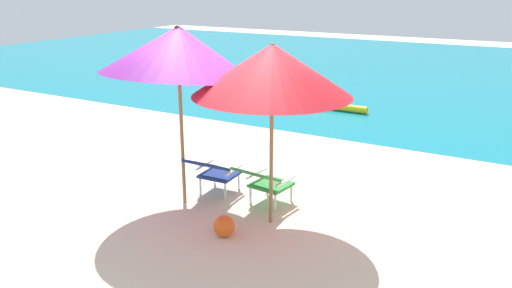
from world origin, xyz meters
name	(u,v)px	position (x,y,z in m)	size (l,w,h in m)	color
ground_plane	(339,132)	(0.00, 4.00, 0.00)	(40.00, 40.00, 0.00)	beige
ocean_band	(426,73)	(0.00, 12.50, 0.00)	(40.00, 18.00, 0.01)	teal
swim_buoy	(336,107)	(-0.76, 5.78, 0.10)	(0.18, 0.18, 1.60)	yellow
lounge_chair_left	(213,170)	(-0.45, -0.16, 0.40)	(0.58, 0.90, 0.68)	navy
lounge_chair_right	(264,180)	(0.41, -0.13, 0.40)	(0.64, 0.93, 0.68)	#338E3D
beach_umbrella_left	(178,51)	(-0.69, -0.57, 2.22)	(2.43, 2.48, 2.66)	olive
beach_umbrella_right	(272,70)	(0.73, -0.54, 2.07)	(2.16, 2.16, 2.41)	olive
beach_ball	(224,226)	(0.40, -1.18, 0.14)	(0.28, 0.28, 0.28)	#EA5619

